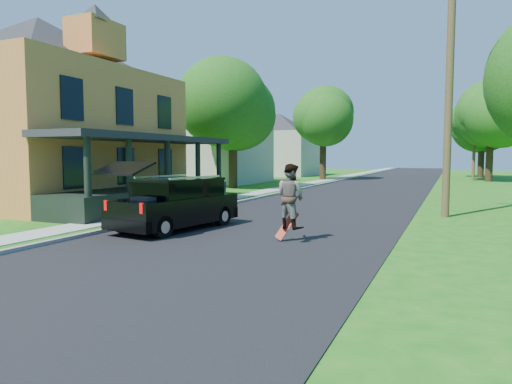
% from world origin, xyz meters
% --- Properties ---
extents(ground, '(140.00, 140.00, 0.00)m').
position_xyz_m(ground, '(0.00, 0.00, 0.00)').
color(ground, '#185E12').
rests_on(ground, ground).
extents(street, '(8.00, 120.00, 0.02)m').
position_xyz_m(street, '(0.00, 20.00, 0.00)').
color(street, black).
rests_on(street, ground).
extents(curb, '(0.15, 120.00, 0.12)m').
position_xyz_m(curb, '(-4.05, 20.00, 0.00)').
color(curb, gray).
rests_on(curb, ground).
extents(sidewalk, '(1.30, 120.00, 0.03)m').
position_xyz_m(sidewalk, '(-5.60, 20.00, 0.00)').
color(sidewalk, '#9B9A93').
rests_on(sidewalk, ground).
extents(front_walk, '(6.50, 1.20, 0.03)m').
position_xyz_m(front_walk, '(-9.50, 6.00, 0.00)').
color(front_walk, '#9B9A93').
rests_on(front_walk, ground).
extents(main_house, '(15.56, 15.56, 10.10)m').
position_xyz_m(main_house, '(-12.80, 5.99, 4.92)').
color(main_house, '#E08941').
rests_on(main_house, ground).
extents(neighbor_house_mid, '(12.78, 12.78, 8.30)m').
position_xyz_m(neighbor_house_mid, '(-13.50, 24.00, 4.19)').
color(neighbor_house_mid, beige).
rests_on(neighbor_house_mid, ground).
extents(neighbor_house_far, '(12.78, 12.78, 8.30)m').
position_xyz_m(neighbor_house_far, '(-13.50, 40.00, 4.19)').
color(neighbor_house_far, beige).
rests_on(neighbor_house_far, ground).
extents(black_suv, '(2.35, 4.70, 2.09)m').
position_xyz_m(black_suv, '(-2.45, 1.50, 0.80)').
color(black_suv, black).
rests_on(black_suv, ground).
extents(skateboarder, '(1.00, 0.90, 1.69)m').
position_xyz_m(skateboarder, '(1.42, 0.97, 1.20)').
color(skateboarder, black).
rests_on(skateboarder, ground).
extents(skateboard, '(0.59, 0.39, 0.78)m').
position_xyz_m(skateboard, '(1.33, 0.97, 0.40)').
color(skateboard, '#9B1F0D').
rests_on(skateboard, ground).
extents(tree_left_mid, '(7.11, 6.86, 9.12)m').
position_xyz_m(tree_left_mid, '(-8.93, 18.52, 5.78)').
color(tree_left_mid, black).
rests_on(tree_left_mid, ground).
extents(tree_left_far, '(6.48, 6.12, 9.06)m').
position_xyz_m(tree_left_far, '(-6.14, 32.14, 6.11)').
color(tree_left_far, black).
rests_on(tree_left_far, ground).
extents(tree_right_mid, '(6.05, 5.84, 9.17)m').
position_xyz_m(tree_right_mid, '(8.15, 34.85, 6.05)').
color(tree_right_mid, black).
rests_on(tree_right_mid, ground).
extents(tree_right_far, '(7.14, 6.80, 8.88)m').
position_xyz_m(tree_right_far, '(7.88, 42.59, 5.76)').
color(tree_right_far, black).
rests_on(tree_right_far, ground).
extents(utility_pole_near, '(1.67, 0.49, 9.64)m').
position_xyz_m(utility_pole_near, '(5.06, 7.89, 4.97)').
color(utility_pole_near, '#453620').
rests_on(utility_pole_near, ground).
extents(utility_pole_far, '(1.60, 0.62, 8.21)m').
position_xyz_m(utility_pole_far, '(7.00, 36.18, 4.25)').
color(utility_pole_far, '#453620').
rests_on(utility_pole_far, ground).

